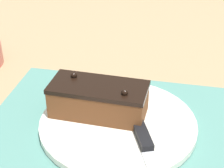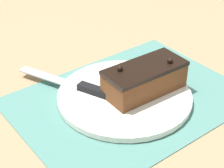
% 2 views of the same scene
% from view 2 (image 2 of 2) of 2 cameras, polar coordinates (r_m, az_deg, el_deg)
% --- Properties ---
extents(ground_plane, '(3.00, 3.00, 0.00)m').
position_cam_2_polar(ground_plane, '(0.78, 2.57, -2.42)').
color(ground_plane, '#9E7F5B').
extents(placemat_woven, '(0.46, 0.34, 0.00)m').
position_cam_2_polar(placemat_woven, '(0.78, 2.57, -2.30)').
color(placemat_woven, slate).
rests_on(placemat_woven, ground_plane).
extents(cake_plate, '(0.28, 0.28, 0.01)m').
position_cam_2_polar(cake_plate, '(0.77, 1.92, -1.81)').
color(cake_plate, white).
rests_on(cake_plate, placemat_woven).
extents(chocolate_cake, '(0.17, 0.08, 0.07)m').
position_cam_2_polar(chocolate_cake, '(0.76, 5.00, 0.83)').
color(chocolate_cake, brown).
rests_on(chocolate_cake, cake_plate).
extents(serving_knife, '(0.11, 0.22, 0.01)m').
position_cam_2_polar(serving_knife, '(0.79, -5.08, -0.28)').
color(serving_knife, black).
rests_on(serving_knife, cake_plate).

